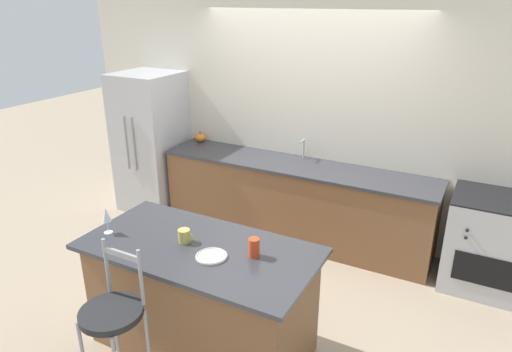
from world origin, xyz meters
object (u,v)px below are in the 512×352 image
Objects in this scene: coffee_mug at (184,236)px; tumbler_cup at (254,247)px; refrigerator at (152,142)px; wine_glass at (106,215)px; oven_range at (492,243)px; bar_stool_near at (114,327)px; dinner_plate at (212,256)px; pumpkin_decoration at (200,138)px.

tumbler_cup reaches higher than coffee_mug.
refrigerator is 8.27× the size of wine_glass.
bar_stool_near is (-2.12, -2.68, 0.17)m from oven_range.
wine_glass is 1.19m from tumbler_cup.
dinner_plate is at bearing 4.77° from wine_glass.
coffee_mug is (-0.30, 0.09, 0.04)m from dinner_plate.
bar_stool_near is at bearing -44.92° from wine_glass.
wine_glass is 1.69× the size of coffee_mug.
refrigerator is 1.50× the size of bar_stool_near.
wine_glass reaches higher than tumbler_cup.
bar_stool_near is at bearing -65.77° from pumpkin_decoration.
bar_stool_near is at bearing -117.89° from dinner_plate.
oven_range is at bearing 48.87° from dinner_plate.
refrigerator reaches higher than coffee_mug.
bar_stool_near is 8.73× the size of pumpkin_decoration.
wine_glass is at bearing -141.81° from oven_range.
coffee_mug is 0.91× the size of tumbler_cup.
tumbler_cup reaches higher than dinner_plate.
pumpkin_decoration is at bearing 132.08° from tumbler_cup.
oven_range is at bearing -3.78° from pumpkin_decoration.
pumpkin_decoration is (0.58, 0.26, 0.07)m from refrigerator.
refrigerator is 12.66× the size of tumbler_cup.
pumpkin_decoration is at bearing 176.22° from oven_range.
pumpkin_decoration is (-1.90, 2.11, -0.02)m from tumbler_cup.
tumbler_cup is (-1.52, -1.88, 0.51)m from oven_range.
coffee_mug is at bearing -58.15° from pumpkin_decoration.
wine_glass reaches higher than pumpkin_decoration.
tumbler_cup is (0.55, 0.07, 0.02)m from coffee_mug.
dinner_plate is at bearing -131.13° from oven_range.
pumpkin_decoration is (-1.65, 2.26, 0.04)m from dinner_plate.
bar_stool_near is at bearing -54.54° from refrigerator.
dinner_plate is 1.80× the size of coffee_mug.
refrigerator reaches higher than dinner_plate.
tumbler_cup is 2.84m from pumpkin_decoration.
oven_range and dinner_plate have the same top height.
dinner_plate is 1.68× the size of pumpkin_decoration.
pumpkin_decoration is (-3.42, 0.23, 0.49)m from oven_range.
coffee_mug is 2.56m from pumpkin_decoration.
dinner_plate is (2.22, -2.00, 0.03)m from refrigerator.
bar_stool_near is 0.78m from dinner_plate.
wine_glass is (1.31, -2.08, 0.18)m from refrigerator.
pumpkin_decoration reaches higher than dinner_plate.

